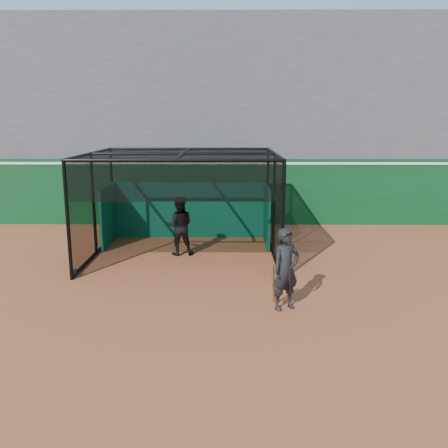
{
  "coord_description": "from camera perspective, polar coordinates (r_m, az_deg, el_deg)",
  "views": [
    {
      "loc": [
        1.25,
        -9.53,
        3.93
      ],
      "look_at": [
        1.16,
        2.0,
        1.4
      ],
      "focal_mm": 38.0,
      "sensor_mm": 36.0,
      "label": 1
    }
  ],
  "objects": [
    {
      "name": "ground",
      "position": [
        10.38,
        -6.62,
        -9.95
      ],
      "size": [
        120.0,
        120.0,
        0.0
      ],
      "primitive_type": "plane",
      "color": "#984E2C",
      "rests_on": "ground"
    },
    {
      "name": "outfield_wall",
      "position": [
        18.26,
        -3.5,
        4.04
      ],
      "size": [
        50.0,
        0.5,
        2.5
      ],
      "color": "#0A3A18",
      "rests_on": "ground"
    },
    {
      "name": "grandstand",
      "position": [
        21.84,
        -2.92,
        13.8
      ],
      "size": [
        50.0,
        7.85,
        8.95
      ],
      "color": "#4C4C4F",
      "rests_on": "ground"
    },
    {
      "name": "batting_cage",
      "position": [
        13.92,
        -4.87,
        2.26
      ],
      "size": [
        5.37,
        4.69,
        2.99
      ],
      "color": "black",
      "rests_on": "ground"
    },
    {
      "name": "batter",
      "position": [
        14.06,
        -5.41,
        -0.23
      ],
      "size": [
        0.91,
        0.75,
        1.75
      ],
      "primitive_type": "imported",
      "rotation": [
        0.0,
        0.0,
        3.25
      ],
      "color": "black",
      "rests_on": "ground"
    },
    {
      "name": "on_deck_player",
      "position": [
        10.05,
        7.44,
        -5.45
      ],
      "size": [
        0.76,
        0.67,
        1.75
      ],
      "color": "black",
      "rests_on": "ground"
    }
  ]
}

